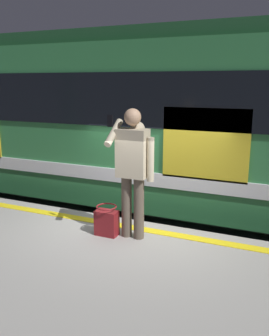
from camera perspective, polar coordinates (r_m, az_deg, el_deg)
The scene contains 7 objects.
ground_plane at distance 6.06m, azimuth 0.33°, elevation -18.46°, with size 24.85×24.85×0.00m, color #3D3D3F.
safety_line at distance 5.28m, azimuth -0.94°, elevation -9.40°, with size 14.47×0.16×0.01m, color yellow.
track_rail_near at distance 7.31m, azimuth 5.26°, elevation -11.86°, with size 19.19×0.08×0.16m, color slate.
track_rail_far at distance 8.58m, azimuth 8.29°, elevation -7.99°, with size 19.19×0.08×0.16m, color slate.
train_carriage at distance 7.89m, azimuth -3.68°, elevation 8.51°, with size 13.79×3.12×3.96m.
passenger at distance 4.65m, azimuth -0.24°, elevation 0.73°, with size 0.57×0.55×1.74m.
handbag at distance 4.97m, azimuth -4.47°, elevation -8.56°, with size 0.31×0.28×0.42m.
Camera 1 is at (-2.01, 4.73, 3.21)m, focal length 38.08 mm.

